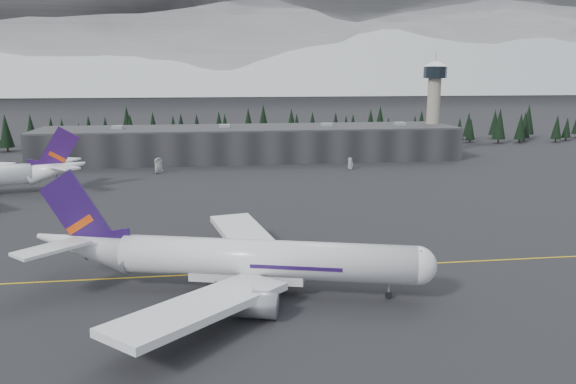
{
  "coord_description": "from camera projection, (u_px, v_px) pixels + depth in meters",
  "views": [
    {
      "loc": [
        -15.69,
        -92.36,
        33.19
      ],
      "look_at": [
        0.0,
        20.0,
        9.0
      ],
      "focal_mm": 35.0,
      "sensor_mm": 36.0,
      "label": 1
    }
  ],
  "objects": [
    {
      "name": "ground",
      "position": [
        304.0,
        266.0,
        98.5
      ],
      "size": [
        1400.0,
        1400.0,
        0.0
      ],
      "primitive_type": "plane",
      "color": "black",
      "rests_on": "ground"
    },
    {
      "name": "taxiline",
      "position": [
        306.0,
        269.0,
        96.56
      ],
      "size": [
        400.0,
        0.4,
        0.02
      ],
      "primitive_type": "cube",
      "color": "gold",
      "rests_on": "ground"
    },
    {
      "name": "terminal",
      "position": [
        251.0,
        143.0,
        218.27
      ],
      "size": [
        160.0,
        30.0,
        12.6
      ],
      "color": "black",
      "rests_on": "ground"
    },
    {
      "name": "control_tower",
      "position": [
        434.0,
        97.0,
        227.75
      ],
      "size": [
        10.0,
        10.0,
        37.7
      ],
      "color": "gray",
      "rests_on": "ground"
    },
    {
      "name": "treeline",
      "position": [
        245.0,
        131.0,
        253.85
      ],
      "size": [
        360.0,
        20.0,
        15.0
      ],
      "primitive_type": "cube",
      "color": "black",
      "rests_on": "ground"
    },
    {
      "name": "mountain_ridge",
      "position": [
        217.0,
        90.0,
        1067.12
      ],
      "size": [
        4400.0,
        900.0,
        420.0
      ],
      "primitive_type": null,
      "color": "white",
      "rests_on": "ground"
    },
    {
      "name": "jet_main",
      "position": [
        231.0,
        258.0,
        86.18
      ],
      "size": [
        61.73,
        56.08,
        18.53
      ],
      "rotation": [
        0.0,
        0.0,
        -0.27
      ],
      "color": "silver",
      "rests_on": "ground"
    },
    {
      "name": "gse_vehicle_a",
      "position": [
        158.0,
        171.0,
        188.59
      ],
      "size": [
        4.77,
        5.81,
        1.47
      ],
      "primitive_type": "imported",
      "rotation": [
        0.0,
        0.0,
        0.53
      ],
      "color": "silver",
      "rests_on": "ground"
    },
    {
      "name": "gse_vehicle_b",
      "position": [
        351.0,
        167.0,
        196.08
      ],
      "size": [
        4.53,
        3.0,
        1.43
      ],
      "primitive_type": "imported",
      "rotation": [
        0.0,
        0.0,
        -1.23
      ],
      "color": "silver",
      "rests_on": "ground"
    }
  ]
}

